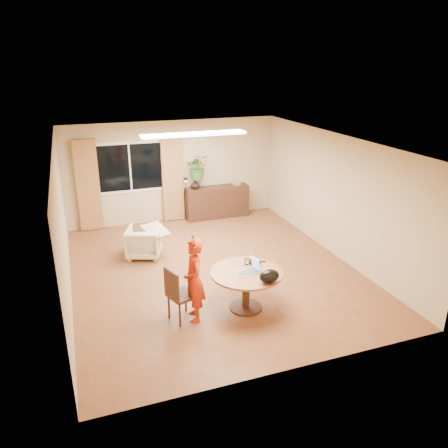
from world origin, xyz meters
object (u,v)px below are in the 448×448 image
dining_table (246,280)px  child (194,280)px  sideboard (217,202)px  dining_chair (182,294)px  armchair (144,242)px

dining_table → child: child is taller
child → sideboard: child is taller
dining_table → dining_chair: dining_chair is taller
armchair → sideboard: bearing=-120.6°
child → dining_chair: bearing=-99.0°
sideboard → dining_table: bearing=-102.7°
armchair → dining_chair: bearing=113.8°
dining_chair → dining_table: bearing=-20.8°
dining_table → armchair: bearing=115.0°
dining_chair → sideboard: dining_chair is taller
dining_table → armchair: 2.99m
armchair → sideboard: sideboard is taller
dining_chair → sideboard: size_ratio=0.55×
dining_table → armchair: (-1.26, 2.71, -0.22)m
dining_chair → sideboard: 5.01m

